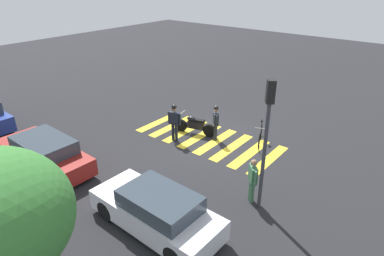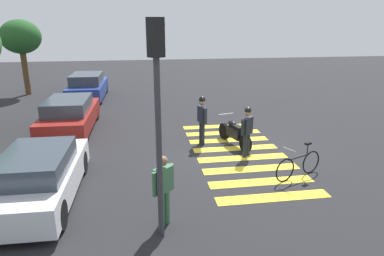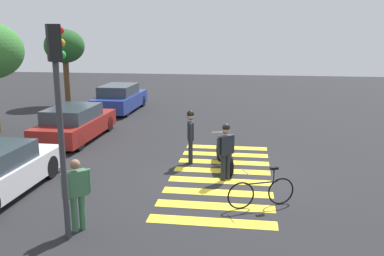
{
  "view_description": "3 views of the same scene",
  "coord_description": "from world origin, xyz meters",
  "px_view_note": "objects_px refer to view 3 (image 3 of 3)",
  "views": [
    {
      "loc": [
        -8.21,
        11.44,
        7.21
      ],
      "look_at": [
        -0.11,
        1.33,
        1.09
      ],
      "focal_mm": 31.28,
      "sensor_mm": 36.0,
      "label": 1
    },
    {
      "loc": [
        -10.67,
        3.29,
        4.37
      ],
      "look_at": [
        -0.19,
        1.66,
        1.04
      ],
      "focal_mm": 32.21,
      "sensor_mm": 36.0,
      "label": 2
    },
    {
      "loc": [
        -11.85,
        -0.74,
        4.29
      ],
      "look_at": [
        0.85,
        1.01,
        1.27
      ],
      "focal_mm": 38.46,
      "sensor_mm": 36.0,
      "label": 3
    }
  ],
  "objects_px": {
    "officer_by_motorcycle": "(191,133)",
    "car_maroon_wagon": "(75,124)",
    "leaning_bicycle": "(261,192)",
    "pedestrian_bystander": "(77,191)",
    "police_motorcycle": "(224,154)",
    "traffic_light_pole": "(59,101)",
    "car_blue_hatchback": "(120,98)",
    "officer_on_foot": "(226,148)"
  },
  "relations": [
    {
      "from": "officer_by_motorcycle",
      "to": "car_maroon_wagon",
      "type": "height_order",
      "value": "officer_by_motorcycle"
    },
    {
      "from": "leaning_bicycle",
      "to": "pedestrian_bystander",
      "type": "bearing_deg",
      "value": 114.34
    },
    {
      "from": "police_motorcycle",
      "to": "car_maroon_wagon",
      "type": "xyz_separation_m",
      "value": [
        2.73,
        6.2,
        0.21
      ]
    },
    {
      "from": "officer_by_motorcycle",
      "to": "traffic_light_pole",
      "type": "relative_size",
      "value": 0.41
    },
    {
      "from": "car_maroon_wagon",
      "to": "traffic_light_pole",
      "type": "xyz_separation_m",
      "value": [
        -7.82,
        -3.2,
        2.29
      ]
    },
    {
      "from": "leaning_bicycle",
      "to": "car_blue_hatchback",
      "type": "distance_m",
      "value": 13.96
    },
    {
      "from": "pedestrian_bystander",
      "to": "car_maroon_wagon",
      "type": "height_order",
      "value": "pedestrian_bystander"
    },
    {
      "from": "pedestrian_bystander",
      "to": "leaning_bicycle",
      "type": "bearing_deg",
      "value": -65.66
    },
    {
      "from": "car_maroon_wagon",
      "to": "traffic_light_pole",
      "type": "distance_m",
      "value": 8.75
    },
    {
      "from": "leaning_bicycle",
      "to": "pedestrian_bystander",
      "type": "height_order",
      "value": "pedestrian_bystander"
    },
    {
      "from": "officer_by_motorcycle",
      "to": "car_maroon_wagon",
      "type": "bearing_deg",
      "value": 64.46
    },
    {
      "from": "officer_by_motorcycle",
      "to": "pedestrian_bystander",
      "type": "relative_size",
      "value": 1.1
    },
    {
      "from": "police_motorcycle",
      "to": "traffic_light_pole",
      "type": "distance_m",
      "value": 6.42
    },
    {
      "from": "police_motorcycle",
      "to": "car_blue_hatchback",
      "type": "bearing_deg",
      "value": 35.14
    },
    {
      "from": "car_maroon_wagon",
      "to": "pedestrian_bystander",
      "type": "bearing_deg",
      "value": -156.28
    },
    {
      "from": "leaning_bicycle",
      "to": "car_maroon_wagon",
      "type": "distance_m",
      "value": 9.23
    },
    {
      "from": "police_motorcycle",
      "to": "pedestrian_bystander",
      "type": "relative_size",
      "value": 1.27
    },
    {
      "from": "car_maroon_wagon",
      "to": "police_motorcycle",
      "type": "bearing_deg",
      "value": -113.73
    },
    {
      "from": "officer_on_foot",
      "to": "car_blue_hatchback",
      "type": "bearing_deg",
      "value": 32.41
    },
    {
      "from": "officer_on_foot",
      "to": "traffic_light_pole",
      "type": "bearing_deg",
      "value": 142.09
    },
    {
      "from": "officer_on_foot",
      "to": "police_motorcycle",
      "type": "bearing_deg",
      "value": 4.77
    },
    {
      "from": "pedestrian_bystander",
      "to": "car_maroon_wagon",
      "type": "relative_size",
      "value": 0.36
    },
    {
      "from": "officer_on_foot",
      "to": "pedestrian_bystander",
      "type": "distance_m",
      "value": 4.71
    },
    {
      "from": "police_motorcycle",
      "to": "car_blue_hatchback",
      "type": "relative_size",
      "value": 0.46
    },
    {
      "from": "car_blue_hatchback",
      "to": "police_motorcycle",
      "type": "bearing_deg",
      "value": -144.86
    },
    {
      "from": "car_maroon_wagon",
      "to": "officer_on_foot",
      "type": "bearing_deg",
      "value": -121.42
    },
    {
      "from": "police_motorcycle",
      "to": "pedestrian_bystander",
      "type": "distance_m",
      "value": 5.59
    },
    {
      "from": "police_motorcycle",
      "to": "car_blue_hatchback",
      "type": "height_order",
      "value": "car_blue_hatchback"
    },
    {
      "from": "leaning_bicycle",
      "to": "pedestrian_bystander",
      "type": "distance_m",
      "value": 4.44
    },
    {
      "from": "car_maroon_wagon",
      "to": "traffic_light_pole",
      "type": "height_order",
      "value": "traffic_light_pole"
    },
    {
      "from": "leaning_bicycle",
      "to": "officer_by_motorcycle",
      "type": "xyz_separation_m",
      "value": [
        3.23,
        2.24,
        0.65
      ]
    },
    {
      "from": "car_maroon_wagon",
      "to": "traffic_light_pole",
      "type": "bearing_deg",
      "value": -157.72
    },
    {
      "from": "pedestrian_bystander",
      "to": "police_motorcycle",
      "type": "bearing_deg",
      "value": -31.66
    },
    {
      "from": "officer_on_foot",
      "to": "car_blue_hatchback",
      "type": "height_order",
      "value": "officer_on_foot"
    },
    {
      "from": "leaning_bicycle",
      "to": "officer_on_foot",
      "type": "relative_size",
      "value": 0.97
    },
    {
      "from": "traffic_light_pole",
      "to": "leaning_bicycle",
      "type": "bearing_deg",
      "value": -62.09
    },
    {
      "from": "car_blue_hatchback",
      "to": "traffic_light_pole",
      "type": "relative_size",
      "value": 1.02
    },
    {
      "from": "traffic_light_pole",
      "to": "pedestrian_bystander",
      "type": "bearing_deg",
      "value": -12.42
    },
    {
      "from": "car_blue_hatchback",
      "to": "traffic_light_pole",
      "type": "distance_m",
      "value": 14.57
    },
    {
      "from": "leaning_bicycle",
      "to": "traffic_light_pole",
      "type": "xyz_separation_m",
      "value": [
        -2.17,
        4.1,
        2.57
      ]
    },
    {
      "from": "police_motorcycle",
      "to": "car_maroon_wagon",
      "type": "height_order",
      "value": "car_maroon_wagon"
    },
    {
      "from": "officer_by_motorcycle",
      "to": "pedestrian_bystander",
      "type": "bearing_deg",
      "value": 160.62
    }
  ]
}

